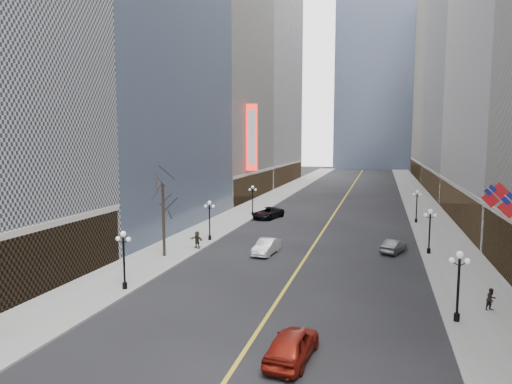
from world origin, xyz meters
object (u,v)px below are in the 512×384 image
Objects in this scene: streetlamp_west_3 at (253,197)px; car_nb_mid at (266,247)px; streetlamp_east_1 at (459,279)px; streetlamp_east_2 at (430,226)px; streetlamp_west_1 at (124,254)px; streetlamp_west_2 at (210,216)px; streetlamp_east_3 at (417,203)px; car_nb_far at (268,213)px; car_sb_mid at (292,345)px; car_sb_far at (394,246)px.

streetlamp_west_3 is 23.51m from car_nb_mid.
streetlamp_east_1 and streetlamp_east_2 have the same top height.
streetlamp_west_1 and streetlamp_west_3 have the same top height.
streetlamp_west_2 is at bearing 142.67° from streetlamp_east_1.
streetlamp_east_2 is 29.68m from streetlamp_west_1.
streetlamp_east_1 and streetlamp_east_3 have the same top height.
streetlamp_east_3 is 23.60m from streetlamp_west_3.
streetlamp_east_1 is 40.42m from car_nb_far.
streetlamp_east_2 is 1.00× the size of streetlamp_west_1.
streetlamp_west_1 is at bearing -142.67° from streetlamp_east_2.
streetlamp_west_1 is 18.00m from streetlamp_west_2.
car_nb_mid is at bearing -66.62° from car_sb_mid.
car_sb_far is at bearing -28.55° from car_nb_far.
car_nb_far is 24.13m from car_sb_far.
streetlamp_west_2 is 1.07× the size of car_sb_far.
streetlamp_east_1 is 21.20m from car_nb_mid.
streetlamp_west_2 is 0.90× the size of car_sb_mid.
streetlamp_west_1 is at bearing -90.00° from streetlamp_west_3.
streetlamp_east_3 reaches higher than car_nb_far.
car_sb_mid is at bearing -27.48° from streetlamp_west_1.
streetlamp_east_2 is at bearing -23.41° from car_nb_far.
streetlamp_west_1 reaches higher than car_nb_mid.
streetlamp_east_1 and streetlamp_west_3 have the same top height.
streetlamp_east_1 is at bearing -134.53° from car_sb_mid.
streetlamp_west_3 is at bearing 180.00° from streetlamp_east_3.
car_sb_far is (-3.36, -18.08, -2.21)m from streetlamp_east_3.
streetlamp_east_3 is (0.00, 18.00, 0.00)m from streetlamp_east_2.
car_sb_far is at bearing 23.68° from car_nb_mid.
streetlamp_west_3 reaches higher than car_sb_mid.
streetlamp_east_2 reaches higher than car_sb_far.
streetlamp_west_1 is at bearing 62.53° from car_sb_far.
car_sb_far is at bearing -178.59° from streetlamp_east_2.
car_nb_far is at bearing -68.64° from car_sb_mid.
car_nb_mid is 22.48m from car_sb_mid.
streetlamp_west_1 is (-23.60, -36.00, 0.00)m from streetlamp_east_3.
car_nb_far is at bearing 85.37° from streetlamp_west_1.
car_sb_mid is (14.49, -7.54, -2.05)m from streetlamp_west_1.
streetlamp_east_2 is at bearing 0.00° from streetlamp_west_2.
car_nb_mid is at bearing -28.00° from streetlamp_west_2.
streetlamp_east_1 reaches higher than car_nb_far.
streetlamp_east_1 is 1.00× the size of streetlamp_west_3.
car_nb_mid is 1.12× the size of car_sb_far.
car_nb_mid is at bearing -165.50° from streetlamp_east_2.
streetlamp_west_3 is 0.76× the size of car_nb_far.
streetlamp_west_3 is 3.76m from car_nb_far.
car_sb_mid is at bearing -109.62° from streetlamp_east_2.
streetlamp_west_2 reaches higher than car_nb_far.
streetlamp_west_1 reaches higher than car_nb_far.
streetlamp_west_2 is at bearing -84.39° from car_nb_far.
streetlamp_west_2 is at bearing 90.00° from streetlamp_west_1.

